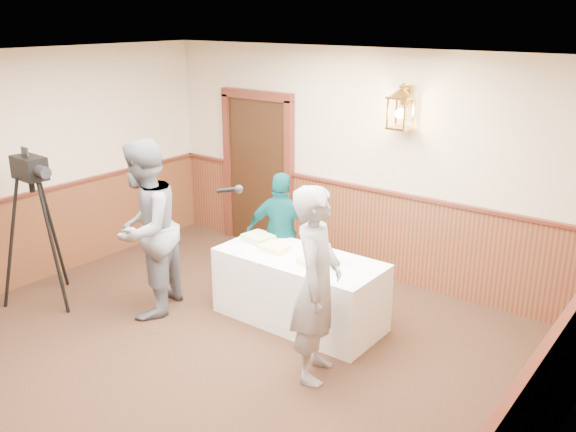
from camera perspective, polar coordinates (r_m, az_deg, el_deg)
name	(u,v)px	position (r m, az deg, el deg)	size (l,w,h in m)	color
ground	(148,395)	(5.68, -12.99, -16.00)	(7.00, 7.00, 0.00)	black
room_shell	(172,216)	(5.31, -10.81, 0.01)	(6.02, 7.02, 2.81)	beige
display_table	(299,289)	(6.54, 1.07, -6.84)	(1.80, 0.80, 0.75)	white
tiered_cake	(318,253)	(6.15, 2.85, -3.46)	(0.39, 0.39, 0.33)	#FAEAC1
sheet_cake_yellow	(274,248)	(6.54, -1.27, -2.99)	(0.30, 0.23, 0.06)	#FDFF98
sheet_cake_green	(258,238)	(6.80, -2.80, -2.07)	(0.32, 0.25, 0.07)	#BEECA6
interviewer	(145,229)	(6.70, -13.23, -1.21)	(1.66, 1.16, 1.94)	slate
baker	(317,285)	(5.39, 2.69, -6.42)	(0.66, 0.43, 1.81)	gray
assistant_p	(283,235)	(7.03, -0.52, -1.79)	(0.86, 0.36, 1.48)	#0A4A4F
tv_camera_rig	(39,239)	(7.38, -22.26, -1.98)	(0.67, 0.63, 1.71)	black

